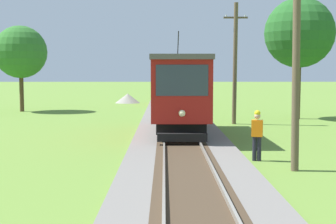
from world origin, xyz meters
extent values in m
cube|color=maroon|center=(0.00, 21.13, 2.30)|extent=(2.50, 8.00, 2.60)
cube|color=#56514C|center=(0.00, 21.13, 3.71)|extent=(2.60, 8.32, 0.22)
cube|color=black|center=(0.00, 21.13, 0.72)|extent=(2.10, 7.04, 0.44)
cube|color=#2D3842|center=(0.00, 17.11, 2.77)|extent=(2.10, 0.03, 1.25)
cube|color=#2D3842|center=(1.26, 21.13, 2.66)|extent=(0.02, 6.72, 1.04)
sphere|color=#F4EAB2|center=(0.00, 17.07, 1.45)|extent=(0.28, 0.28, 0.28)
cylinder|color=black|center=(0.00, 22.73, 4.52)|extent=(0.05, 1.67, 1.19)
cube|color=black|center=(0.00, 16.93, 0.50)|extent=(2.00, 0.36, 0.32)
cylinder|color=black|center=(0.00, 18.89, 0.72)|extent=(1.54, 0.80, 0.80)
cylinder|color=black|center=(0.00, 23.37, 0.72)|extent=(1.54, 0.80, 0.80)
cube|color=#93471E|center=(0.00, 42.12, 1.78)|extent=(2.40, 5.20, 1.70)
cube|color=black|center=(0.00, 42.12, 0.70)|extent=(2.02, 4.78, 0.38)
cylinder|color=black|center=(0.00, 40.56, 0.70)|extent=(1.54, 0.76, 0.76)
cylinder|color=black|center=(0.00, 43.68, 0.70)|extent=(1.54, 0.76, 0.76)
cylinder|color=brown|center=(3.41, 13.03, 4.01)|extent=(0.24, 0.52, 8.01)
cylinder|color=brown|center=(3.41, 25.91, 3.52)|extent=(0.24, 0.55, 7.05)
cube|color=brown|center=(3.41, 25.91, 6.20)|extent=(1.40, 0.10, 0.10)
cylinder|color=silver|center=(2.86, 25.91, 6.30)|extent=(0.08, 0.08, 0.10)
cylinder|color=silver|center=(3.96, 25.91, 6.30)|extent=(0.08, 0.08, 0.10)
cone|color=gray|center=(-4.29, 44.35, 0.45)|extent=(2.43, 2.43, 0.91)
cylinder|color=black|center=(2.45, 14.57, 0.43)|extent=(0.15, 0.15, 0.86)
cylinder|color=black|center=(2.61, 14.52, 0.43)|extent=(0.15, 0.15, 0.86)
cube|color=orange|center=(2.53, 14.54, 1.15)|extent=(0.43, 0.34, 0.58)
sphere|color=tan|center=(2.53, 14.54, 1.58)|extent=(0.22, 0.22, 0.22)
sphere|color=yellow|center=(2.53, 14.54, 1.68)|extent=(0.21, 0.21, 0.21)
cylinder|color=#4C3823|center=(-11.69, 34.74, 1.53)|extent=(0.32, 0.32, 3.07)
sphere|color=#2D6B28|center=(-11.69, 34.74, 4.57)|extent=(4.00, 4.00, 4.00)
cylinder|color=#4C3823|center=(8.02, 29.06, 1.94)|extent=(0.32, 0.32, 3.89)
sphere|color=#235B23|center=(8.02, 29.06, 5.58)|extent=(4.51, 4.51, 4.51)
camera|label=1|loc=(-0.71, -1.89, 3.16)|focal=50.89mm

